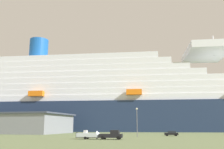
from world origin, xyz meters
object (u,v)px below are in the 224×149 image
street_lamp (137,118)px  pickup_truck (112,135)px  cruise_ship (89,101)px  parked_car_black_coupe (171,133)px  small_boat_on_trailer (90,135)px

street_lamp → pickup_truck: bearing=-111.6°
cruise_ship → parked_car_black_coupe: (42.29, -60.39, -16.82)m
parked_car_black_coupe → small_boat_on_trailer: bearing=-133.1°
cruise_ship → small_boat_on_trailer: cruise_ship is taller
small_boat_on_trailer → parked_car_black_coupe: 31.04m
cruise_ship → street_lamp: bearing=-65.4°
street_lamp → parked_car_black_coupe: street_lamp is taller
cruise_ship → small_boat_on_trailer: bearing=-75.8°
small_boat_on_trailer → parked_car_black_coupe: small_boat_on_trailer is taller
pickup_truck → street_lamp: size_ratio=0.68×
street_lamp → cruise_ship: bearing=114.6°
small_boat_on_trailer → street_lamp: (10.75, 13.45, 4.48)m
cruise_ship → parked_car_black_coupe: cruise_ship is taller
street_lamp → parked_car_black_coupe: (10.46, 9.21, -4.61)m
street_lamp → parked_car_black_coupe: bearing=41.4°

